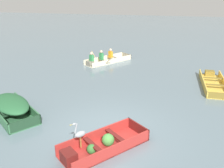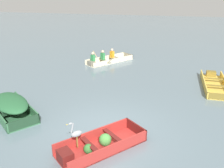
{
  "view_description": "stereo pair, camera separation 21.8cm",
  "coord_description": "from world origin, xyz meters",
  "px_view_note": "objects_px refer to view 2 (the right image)",
  "views": [
    {
      "loc": [
        1.69,
        -7.33,
        4.69
      ],
      "look_at": [
        -0.64,
        3.66,
        0.35
      ],
      "focal_mm": 40.0,
      "sensor_mm": 36.0,
      "label": 1
    },
    {
      "loc": [
        1.9,
        -7.29,
        4.69
      ],
      "look_at": [
        -0.64,
        3.66,
        0.35
      ],
      "focal_mm": 40.0,
      "sensor_mm": 36.0,
      "label": 2
    }
  ],
  "objects_px": {
    "dinghy_red_foreground": "(98,145)",
    "skiff_green_near_moored": "(11,105)",
    "rowboat_cream_with_crew": "(107,60)",
    "heron_on_dinghy": "(76,133)",
    "skiff_yellow_mid_moored": "(214,84)"
  },
  "relations": [
    {
      "from": "heron_on_dinghy",
      "to": "skiff_green_near_moored",
      "type": "bearing_deg",
      "value": 149.49
    },
    {
      "from": "skiff_yellow_mid_moored",
      "to": "rowboat_cream_with_crew",
      "type": "bearing_deg",
      "value": 155.82
    },
    {
      "from": "skiff_green_near_moored",
      "to": "skiff_yellow_mid_moored",
      "type": "relative_size",
      "value": 0.81
    },
    {
      "from": "heron_on_dinghy",
      "to": "rowboat_cream_with_crew",
      "type": "bearing_deg",
      "value": 99.3
    },
    {
      "from": "dinghy_red_foreground",
      "to": "heron_on_dinghy",
      "type": "bearing_deg",
      "value": -125.96
    },
    {
      "from": "skiff_yellow_mid_moored",
      "to": "heron_on_dinghy",
      "type": "relative_size",
      "value": 4.15
    },
    {
      "from": "rowboat_cream_with_crew",
      "to": "heron_on_dinghy",
      "type": "xyz_separation_m",
      "value": [
        1.64,
        -10.05,
        0.7
      ]
    },
    {
      "from": "dinghy_red_foreground",
      "to": "rowboat_cream_with_crew",
      "type": "height_order",
      "value": "rowboat_cream_with_crew"
    },
    {
      "from": "skiff_green_near_moored",
      "to": "heron_on_dinghy",
      "type": "distance_m",
      "value": 4.1
    },
    {
      "from": "dinghy_red_foreground",
      "to": "rowboat_cream_with_crew",
      "type": "distance_m",
      "value": 9.65
    },
    {
      "from": "skiff_green_near_moored",
      "to": "rowboat_cream_with_crew",
      "type": "distance_m",
      "value": 8.2
    },
    {
      "from": "dinghy_red_foreground",
      "to": "skiff_green_near_moored",
      "type": "distance_m",
      "value": 4.23
    },
    {
      "from": "dinghy_red_foreground",
      "to": "skiff_green_near_moored",
      "type": "height_order",
      "value": "skiff_green_near_moored"
    },
    {
      "from": "heron_on_dinghy",
      "to": "dinghy_red_foreground",
      "type": "bearing_deg",
      "value": 54.04
    },
    {
      "from": "rowboat_cream_with_crew",
      "to": "heron_on_dinghy",
      "type": "relative_size",
      "value": 3.87
    }
  ]
}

